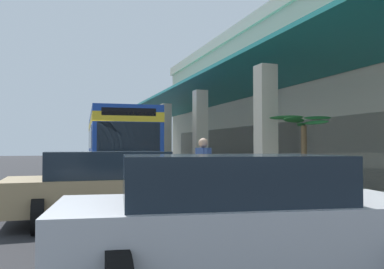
{
  "coord_description": "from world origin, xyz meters",
  "views": [
    {
      "loc": [
        15.4,
        -2.19,
        1.57
      ],
      "look_at": [
        -1.85,
        3.73,
        2.13
      ],
      "focal_mm": 37.23,
      "sensor_mm": 36.0,
      "label": 1
    }
  ],
  "objects_px": {
    "transit_bus": "(117,141)",
    "potted_palm": "(304,182)",
    "pedestrian": "(203,169)",
    "parked_sedan_silver": "(241,215)",
    "parked_sedan_tan": "(113,185)"
  },
  "relations": [
    {
      "from": "parked_sedan_tan",
      "to": "pedestrian",
      "type": "relative_size",
      "value": 2.48
    },
    {
      "from": "parked_sedan_tan",
      "to": "potted_palm",
      "type": "bearing_deg",
      "value": 100.74
    },
    {
      "from": "transit_bus",
      "to": "potted_palm",
      "type": "distance_m",
      "value": 10.86
    },
    {
      "from": "transit_bus",
      "to": "potted_palm",
      "type": "relative_size",
      "value": 4.56
    },
    {
      "from": "transit_bus",
      "to": "parked_sedan_silver",
      "type": "height_order",
      "value": "transit_bus"
    },
    {
      "from": "transit_bus",
      "to": "pedestrian",
      "type": "xyz_separation_m",
      "value": [
        10.41,
        0.63,
        -0.84
      ]
    },
    {
      "from": "pedestrian",
      "to": "potted_palm",
      "type": "xyz_separation_m",
      "value": [
        -0.3,
        3.13,
        -0.44
      ]
    },
    {
      "from": "potted_palm",
      "to": "pedestrian",
      "type": "bearing_deg",
      "value": -84.46
    },
    {
      "from": "parked_sedan_silver",
      "to": "parked_sedan_tan",
      "type": "distance_m",
      "value": 4.32
    },
    {
      "from": "parked_sedan_silver",
      "to": "pedestrian",
      "type": "relative_size",
      "value": 2.59
    },
    {
      "from": "parked_sedan_silver",
      "to": "potted_palm",
      "type": "height_order",
      "value": "potted_palm"
    },
    {
      "from": "pedestrian",
      "to": "parked_sedan_silver",
      "type": "bearing_deg",
      "value": -15.56
    },
    {
      "from": "parked_sedan_tan",
      "to": "transit_bus",
      "type": "bearing_deg",
      "value": 171.45
    },
    {
      "from": "parked_sedan_tan",
      "to": "potted_palm",
      "type": "distance_m",
      "value": 5.54
    },
    {
      "from": "transit_bus",
      "to": "pedestrian",
      "type": "distance_m",
      "value": 10.47
    }
  ]
}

